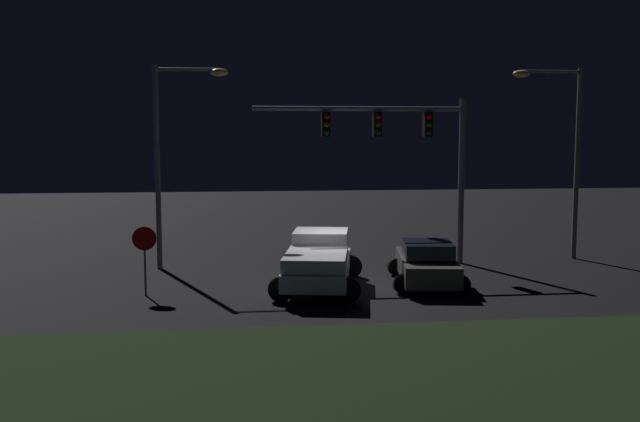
% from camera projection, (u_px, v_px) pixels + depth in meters
% --- Properties ---
extents(ground_plane, '(80.00, 80.00, 0.00)m').
position_uv_depth(ground_plane, '(336.00, 284.00, 24.38)').
color(ground_plane, black).
extents(grass_median, '(21.89, 7.16, 0.10)m').
position_uv_depth(grass_median, '(393.00, 370.00, 15.41)').
color(grass_median, black).
rests_on(grass_median, ground_plane).
extents(pickup_truck, '(3.53, 5.67, 1.80)m').
position_uv_depth(pickup_truck, '(319.00, 258.00, 23.76)').
color(pickup_truck, silver).
rests_on(pickup_truck, ground_plane).
extents(car_sedan, '(2.90, 4.62, 1.51)m').
position_uv_depth(car_sedan, '(427.00, 263.00, 24.23)').
color(car_sedan, '#514C47').
rests_on(car_sedan, ground_plane).
extents(traffic_signal_gantry, '(8.32, 0.56, 6.50)m').
position_uv_depth(traffic_signal_gantry, '(401.00, 140.00, 27.57)').
color(traffic_signal_gantry, slate).
rests_on(traffic_signal_gantry, ground_plane).
extents(street_lamp_left, '(2.81, 0.44, 7.69)m').
position_uv_depth(street_lamp_left, '(173.00, 140.00, 26.75)').
color(street_lamp_left, slate).
rests_on(street_lamp_left, ground_plane).
extents(street_lamp_right, '(2.93, 0.44, 7.77)m').
position_uv_depth(street_lamp_right, '(563.00, 138.00, 28.83)').
color(street_lamp_right, slate).
rests_on(street_lamp_right, ground_plane).
extents(stop_sign, '(0.76, 0.08, 2.23)m').
position_uv_depth(stop_sign, '(145.00, 247.00, 22.46)').
color(stop_sign, slate).
rests_on(stop_sign, ground_plane).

